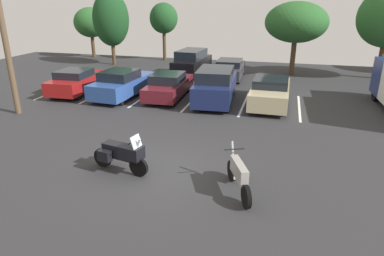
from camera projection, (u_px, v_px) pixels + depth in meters
ground at (157, 169)px, 11.71m from camera, size 44.00×44.00×0.10m
motorcycle_touring at (121, 154)px, 11.23m from camera, size 2.13×1.00×1.39m
motorcycle_second at (239, 175)px, 10.05m from camera, size 1.02×2.06×1.30m
parking_stripes at (169, 98)px, 19.88m from camera, size 14.60×4.75×0.01m
car_red at (77, 81)px, 20.74m from camera, size 2.07×4.45×1.44m
car_blue at (122, 84)px, 19.97m from camera, size 2.28×4.86×1.57m
car_maroon at (169, 86)px, 19.79m from camera, size 1.95×4.68×1.43m
car_navy at (215, 86)px, 18.82m from camera, size 2.28×4.90×1.87m
car_champagne at (270, 92)px, 18.36m from camera, size 1.96×4.80×1.47m
car_far_black at (192, 63)px, 25.40m from camera, size 2.06×4.59×1.89m
car_far_charcoal at (230, 69)px, 24.39m from camera, size 1.91×4.36×1.39m
utility_pole at (3, 30)px, 15.85m from camera, size 1.51×1.18×7.79m
tree_left at (164, 19)px, 30.82m from camera, size 2.50×2.50×5.04m
tree_center at (91, 23)px, 32.61m from camera, size 3.13×3.13×4.62m
tree_right at (296, 22)px, 24.67m from camera, size 4.46×4.46×5.21m
tree_center_left at (111, 19)px, 28.62m from camera, size 2.98×2.98×5.98m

